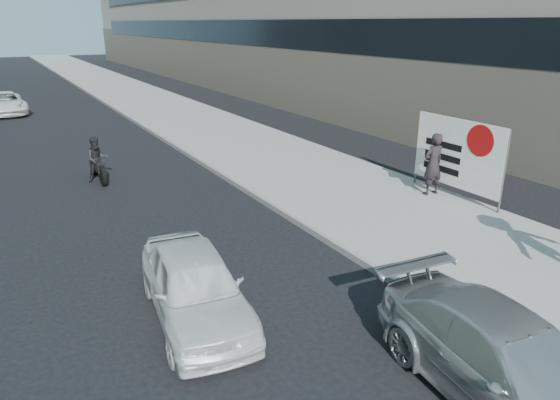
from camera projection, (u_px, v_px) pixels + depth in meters
ground at (374, 337)px, 8.08m from camera, size 160.00×160.00×0.00m
near_sidewalk at (184, 118)px, 26.24m from camera, size 5.00×120.00×0.15m
pedestrian_woman at (433, 164)px, 14.07m from camera, size 0.67×0.45×1.77m
protest_banner at (458, 154)px, 13.73m from camera, size 0.08×3.06×2.20m
parked_sedan at (509, 364)px, 6.50m from camera, size 2.14×4.38×1.23m
white_sedan_near at (195, 285)px, 8.43m from camera, size 1.90×3.77×1.23m
white_sedan_far at (5, 103)px, 27.44m from camera, size 2.18×4.40×1.20m
motorcycle at (98, 161)px, 15.86m from camera, size 0.71×2.04×1.42m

